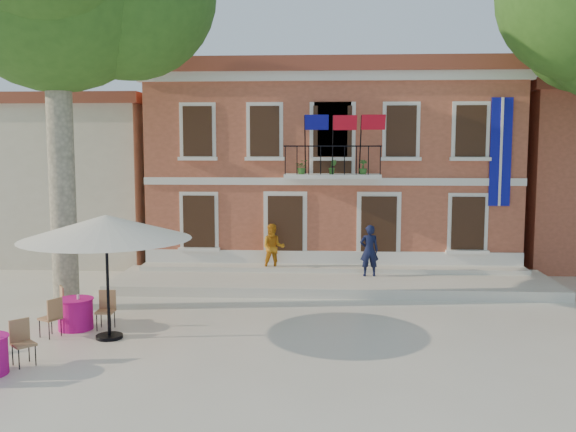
% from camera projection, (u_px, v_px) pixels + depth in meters
% --- Properties ---
extents(ground, '(90.00, 90.00, 0.00)m').
position_uv_depth(ground, '(255.00, 324.00, 16.36)').
color(ground, beige).
rests_on(ground, ground).
extents(main_building, '(13.50, 9.59, 7.50)m').
position_uv_depth(main_building, '(331.00, 164.00, 25.74)').
color(main_building, '#BE5F44').
rests_on(main_building, ground).
extents(neighbor_west, '(9.40, 9.40, 6.40)m').
position_uv_depth(neighbor_west, '(62.00, 176.00, 27.46)').
color(neighbor_west, beige).
rests_on(neighbor_west, ground).
extents(terrace, '(14.00, 3.40, 0.30)m').
position_uv_depth(terrace, '(332.00, 282.00, 20.60)').
color(terrace, silver).
rests_on(terrace, ground).
extents(patio_umbrella, '(3.95, 3.95, 2.93)m').
position_uv_depth(patio_umbrella, '(106.00, 228.00, 14.85)').
color(patio_umbrella, black).
rests_on(patio_umbrella, ground).
extents(pedestrian_navy, '(0.65, 0.46, 1.68)m').
position_uv_depth(pedestrian_navy, '(369.00, 250.00, 20.75)').
color(pedestrian_navy, black).
rests_on(pedestrian_navy, terrace).
extents(pedestrian_orange, '(0.83, 0.67, 1.61)m').
position_uv_depth(pedestrian_orange, '(273.00, 248.00, 21.49)').
color(pedestrian_orange, orange).
rests_on(pedestrian_orange, terrace).
extents(cafe_table_0, '(1.65, 1.87, 0.95)m').
position_uv_depth(cafe_table_0, '(75.00, 312.00, 15.84)').
color(cafe_table_0, '#C41277').
rests_on(cafe_table_0, ground).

